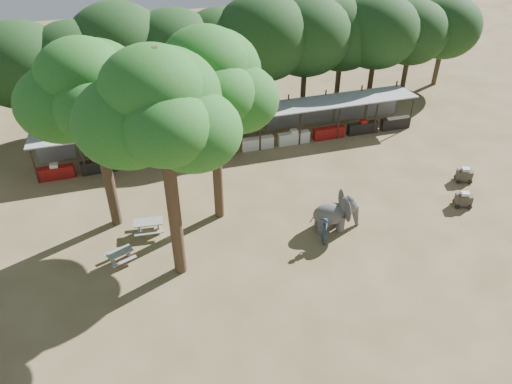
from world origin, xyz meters
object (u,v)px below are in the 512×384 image
object	(u,v)px
handler	(325,231)
yard_tree_back	(209,81)
picnic_table_far	(149,225)
cart_back	(464,175)
yard_tree_left	(88,93)
elephant	(336,213)
cart_front	(464,199)
yard_tree_center	(158,111)
picnic_table_near	(120,255)

from	to	relation	value
handler	yard_tree_back	bearing A→B (deg)	61.19
picnic_table_far	cart_back	distance (m)	20.60
yard_tree_back	picnic_table_far	bearing A→B (deg)	-170.84
yard_tree_back	handler	size ratio (longest dim) A/B	6.46
yard_tree_left	elephant	bearing A→B (deg)	-18.95
picnic_table_far	cart_front	distance (m)	19.11
handler	picnic_table_far	bearing A→B (deg)	79.43
yard_tree_left	cart_front	size ratio (longest dim) A/B	9.10
cart_back	handler	bearing A→B (deg)	-145.27
yard_tree_left	yard_tree_center	size ratio (longest dim) A/B	0.92
elephant	picnic_table_far	world-z (taller)	elephant
handler	cart_front	size ratio (longest dim) A/B	1.45
yard_tree_left	handler	xyz separation A→B (m)	(11.21, -5.30, -7.32)
yard_tree_center	picnic_table_far	world-z (taller)	yard_tree_center
yard_tree_back	handler	distance (m)	10.22
elephant	handler	size ratio (longest dim) A/B	1.67
yard_tree_left	cart_front	distance (m)	22.61
yard_tree_left	picnic_table_far	bearing A→B (deg)	-41.60
handler	cart_front	world-z (taller)	handler
yard_tree_back	cart_back	size ratio (longest dim) A/B	9.39
yard_tree_back	picnic_table_far	distance (m)	9.03
yard_tree_back	elephant	size ratio (longest dim) A/B	3.87
handler	picnic_table_near	distance (m)	11.21
yard_tree_left	yard_tree_center	world-z (taller)	yard_tree_center
yard_tree_back	picnic_table_near	bearing A→B (deg)	-155.65
cart_front	cart_back	xyz separation A→B (m)	(1.69, 2.35, -0.00)
picnic_table_near	picnic_table_far	world-z (taller)	picnic_table_far
yard_tree_back	cart_front	bearing A→B (deg)	-13.24
yard_tree_left	handler	world-z (taller)	yard_tree_left
handler	cart_back	world-z (taller)	handler
handler	picnic_table_near	world-z (taller)	handler
yard_tree_left	yard_tree_center	distance (m)	5.92
yard_tree_left	handler	distance (m)	14.40
yard_tree_center	yard_tree_back	xyz separation A→B (m)	(3.00, 4.00, -0.67)
elephant	cart_back	xyz separation A→B (m)	(10.13, 2.11, -0.60)
yard_tree_center	cart_front	world-z (taller)	yard_tree_center
yard_tree_center	cart_back	xyz separation A→B (m)	(19.47, 2.87, -8.70)
yard_tree_left	picnic_table_near	bearing A→B (deg)	-87.89
yard_tree_left	picnic_table_far	xyz separation A→B (m)	(1.87, -1.66, -7.67)
handler	yard_tree_left	bearing A→B (deg)	75.40
yard_tree_back	handler	xyz separation A→B (m)	(5.21, -4.30, -7.66)
picnic_table_near	picnic_table_far	distance (m)	2.64
cart_front	picnic_table_near	bearing A→B (deg)	-163.23
picnic_table_far	elephant	bearing A→B (deg)	-8.79
yard_tree_back	yard_tree_left	bearing A→B (deg)	170.54
handler	picnic_table_near	bearing A→B (deg)	92.25
elephant	handler	world-z (taller)	elephant
yard_tree_back	picnic_table_far	size ratio (longest dim) A/B	6.49
yard_tree_left	handler	size ratio (longest dim) A/B	6.27
picnic_table_far	cart_back	bearing A→B (deg)	3.72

